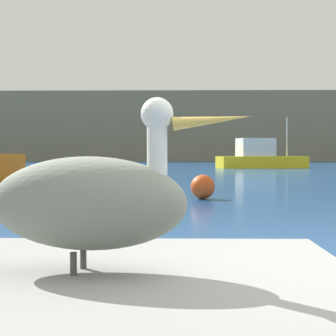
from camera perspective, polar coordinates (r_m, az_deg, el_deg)
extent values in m
cube|color=#7F755B|center=(85.97, 1.80, 4.01)|extent=(140.00, 16.53, 9.77)
ellipsoid|color=gray|center=(2.57, -8.08, -3.53)|extent=(0.95, 0.53, 0.42)
cylinder|color=white|center=(2.49, -1.11, 1.14)|extent=(0.09, 0.09, 0.29)
sphere|color=white|center=(2.49, -1.11, 5.50)|extent=(0.14, 0.14, 0.14)
cone|color=gold|center=(2.46, 4.48, 4.84)|extent=(0.35, 0.10, 0.09)
cylinder|color=#4C4742|center=(2.68, -8.55, -8.94)|extent=(0.03, 0.03, 0.10)
cylinder|color=#4C4742|center=(2.55, -9.52, -9.51)|extent=(0.03, 0.03, 0.10)
cube|color=yellow|center=(45.12, 9.46, 0.59)|extent=(7.31, 3.72, 0.92)
cube|color=silver|center=(44.93, 8.83, 2.08)|extent=(3.06, 2.49, 1.42)
cylinder|color=#B2B2B2|center=(45.93, 11.92, 3.12)|extent=(0.12, 0.12, 3.13)
sphere|color=#E54C19|center=(14.77, 3.53, -1.91)|extent=(0.64, 0.64, 0.64)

